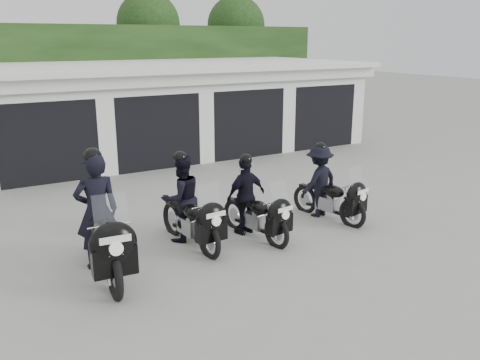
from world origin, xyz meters
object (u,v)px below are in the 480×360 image
police_bike_a (101,226)px  police_bike_d (324,185)px  police_bike_b (186,205)px  police_bike_c (251,201)px

police_bike_a → police_bike_d: bearing=8.9°
police_bike_b → police_bike_c: police_bike_b is taller
police_bike_b → police_bike_d: 3.17m
police_bike_d → police_bike_b: bearing=165.1°
police_bike_c → police_bike_b: bearing=158.5°
police_bike_b → police_bike_c: (1.25, -0.29, -0.05)m
police_bike_a → police_bike_c: 3.01m
police_bike_b → police_bike_c: 1.29m
police_bike_a → police_bike_c: size_ratio=1.28×
police_bike_a → police_bike_c: police_bike_a is taller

